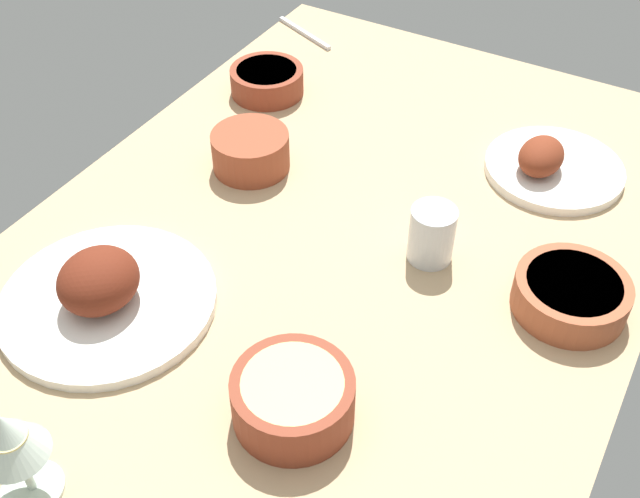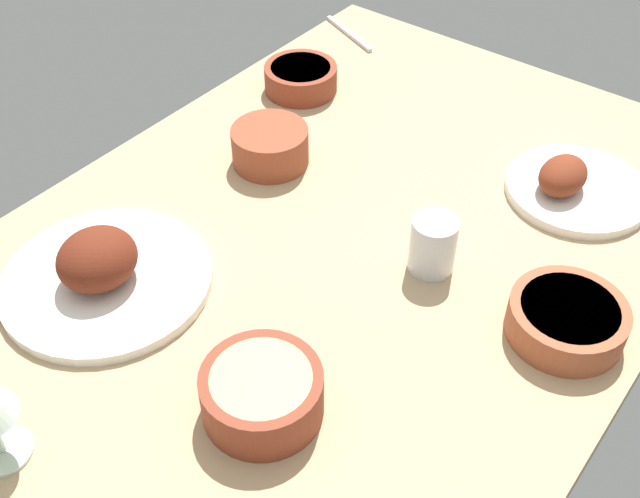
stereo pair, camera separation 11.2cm
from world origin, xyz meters
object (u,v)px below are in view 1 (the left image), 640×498
(bowl_pasta, at_px, (293,397))
(wine_glass, at_px, (9,439))
(plate_near_viewer, at_px, (104,293))
(bowl_soup, at_px, (571,294))
(bowl_potatoes, at_px, (267,80))
(fork_loose, at_px, (304,33))
(bowl_cream, at_px, (250,150))
(water_tumbler, at_px, (432,234))
(plate_far_side, at_px, (550,165))

(bowl_pasta, height_order, wine_glass, wine_glass)
(bowl_pasta, bearing_deg, plate_near_viewer, -94.44)
(bowl_soup, distance_m, bowl_pasta, 0.41)
(bowl_potatoes, distance_m, bowl_soup, 0.71)
(plate_near_viewer, distance_m, bowl_soup, 0.63)
(bowl_soup, relative_size, fork_loose, 0.93)
(bowl_cream, xyz_separation_m, fork_loose, (-0.44, -0.16, -0.03))
(bowl_pasta, bearing_deg, water_tumbler, 175.22)
(bowl_soup, height_order, bowl_pasta, bowl_pasta)
(bowl_cream, bearing_deg, bowl_soup, 84.77)
(wine_glass, height_order, water_tumbler, wine_glass)
(bowl_potatoes, distance_m, bowl_pasta, 0.73)
(plate_far_side, xyz_separation_m, bowl_pasta, (0.62, -0.12, 0.02))
(plate_near_viewer, height_order, bowl_cream, plate_near_viewer)
(wine_glass, bearing_deg, bowl_cream, -169.12)
(plate_near_viewer, bearing_deg, bowl_potatoes, -169.42)
(bowl_potatoes, height_order, water_tumbler, water_tumbler)
(bowl_soup, xyz_separation_m, bowl_pasta, (0.34, -0.24, 0.01))
(water_tumbler, bearing_deg, wine_glass, -21.98)
(bowl_soup, height_order, water_tumbler, water_tumbler)
(bowl_pasta, xyz_separation_m, water_tumbler, (-0.34, 0.03, 0.01))
(bowl_pasta, relative_size, fork_loose, 0.88)
(plate_near_viewer, distance_m, bowl_potatoes, 0.58)
(plate_far_side, height_order, fork_loose, plate_far_side)
(plate_near_viewer, xyz_separation_m, bowl_potatoes, (-0.57, -0.11, 0.00))
(plate_far_side, height_order, bowl_pasta, plate_far_side)
(bowl_soup, distance_m, water_tumbler, 0.21)
(plate_near_viewer, height_order, fork_loose, plate_near_viewer)
(plate_near_viewer, bearing_deg, bowl_cream, -179.32)
(plate_far_side, bearing_deg, bowl_soup, 22.59)
(bowl_soup, relative_size, bowl_pasta, 1.05)
(bowl_soup, bearing_deg, water_tumbler, -89.69)
(plate_far_side, bearing_deg, bowl_potatoes, -87.91)
(bowl_cream, bearing_deg, fork_loose, -160.15)
(plate_near_viewer, xyz_separation_m, fork_loose, (-0.81, -0.16, -0.02))
(bowl_potatoes, bearing_deg, water_tumbler, 59.94)
(plate_far_side, height_order, bowl_soup, plate_far_side)
(plate_near_viewer, height_order, plate_far_side, plate_near_viewer)
(bowl_pasta, bearing_deg, wine_glass, -41.15)
(bowl_pasta, bearing_deg, bowl_cream, -140.61)
(fork_loose, bearing_deg, bowl_cream, -48.01)
(water_tumbler, bearing_deg, bowl_soup, 90.31)
(plate_near_viewer, height_order, wine_glass, wine_glass)
(bowl_soup, height_order, bowl_cream, bowl_cream)
(bowl_soup, bearing_deg, bowl_cream, -95.23)
(plate_near_viewer, relative_size, water_tumbler, 3.43)
(bowl_cream, height_order, bowl_pasta, same)
(wine_glass, bearing_deg, plate_far_side, 159.36)
(plate_near_viewer, xyz_separation_m, water_tumbler, (-0.31, 0.34, 0.02))
(plate_far_side, height_order, water_tumbler, water_tumbler)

